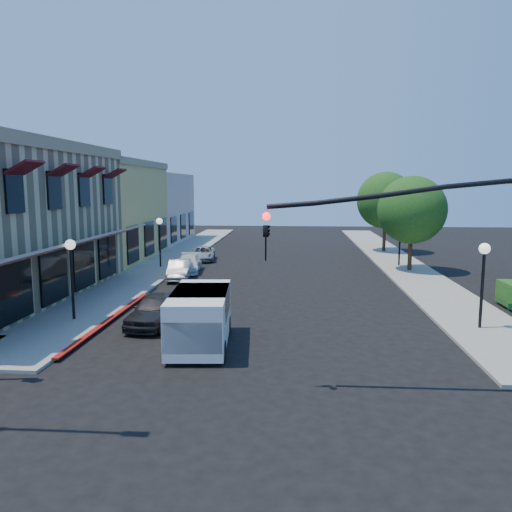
# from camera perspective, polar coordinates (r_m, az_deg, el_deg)

# --- Properties ---
(ground) EXTENTS (120.00, 120.00, 0.00)m
(ground) POSITION_cam_1_polar(r_m,az_deg,el_deg) (13.61, -0.09, -17.31)
(ground) COLOR black
(ground) RESTS_ON ground
(sidewalk_left) EXTENTS (3.50, 50.00, 0.12)m
(sidewalk_left) POSITION_cam_1_polar(r_m,az_deg,el_deg) (40.86, -9.35, -0.16)
(sidewalk_left) COLOR gray
(sidewalk_left) RESTS_ON ground
(sidewalk_right) EXTENTS (3.50, 50.00, 0.12)m
(sidewalk_right) POSITION_cam_1_polar(r_m,az_deg,el_deg) (40.43, 15.51, -0.43)
(sidewalk_right) COLOR gray
(sidewalk_right) RESTS_ON ground
(curb_red_strip) EXTENTS (0.25, 10.00, 0.06)m
(curb_red_strip) POSITION_cam_1_polar(r_m,az_deg,el_deg) (22.51, -16.32, -7.28)
(curb_red_strip) COLOR maroon
(curb_red_strip) RESTS_ON ground
(yellow_stucco_building) EXTENTS (10.00, 12.00, 7.60)m
(yellow_stucco_building) POSITION_cam_1_polar(r_m,az_deg,el_deg) (41.71, -18.87, 4.85)
(yellow_stucco_building) COLOR #D5BC60
(yellow_stucco_building) RESTS_ON ground
(pink_stucco_building) EXTENTS (10.00, 12.00, 7.00)m
(pink_stucco_building) POSITION_cam_1_polar(r_m,az_deg,el_deg) (52.94, -13.72, 5.32)
(pink_stucco_building) COLOR beige
(pink_stucco_building) RESTS_ON ground
(street_tree_a) EXTENTS (4.56, 4.56, 6.48)m
(street_tree_a) POSITION_cam_1_polar(r_m,az_deg,el_deg) (35.18, 17.39, 5.04)
(street_tree_a) COLOR #352315
(street_tree_a) RESTS_ON ground
(street_tree_b) EXTENTS (4.94, 4.94, 7.02)m
(street_tree_b) POSITION_cam_1_polar(r_m,az_deg,el_deg) (44.96, 14.58, 6.17)
(street_tree_b) COLOR #352315
(street_tree_b) RESTS_ON ground
(signal_mast_arm) EXTENTS (8.01, 0.39, 6.00)m
(signal_mast_arm) POSITION_cam_1_polar(r_m,az_deg,el_deg) (14.70, 23.82, 0.56)
(signal_mast_arm) COLOR black
(signal_mast_arm) RESTS_ON ground
(lamppost_left_near) EXTENTS (0.44, 0.44, 3.57)m
(lamppost_left_near) POSITION_cam_1_polar(r_m,az_deg,el_deg) (22.58, -20.40, -0.32)
(lamppost_left_near) COLOR black
(lamppost_left_near) RESTS_ON ground
(lamppost_left_far) EXTENTS (0.44, 0.44, 3.57)m
(lamppost_left_far) POSITION_cam_1_polar(r_m,az_deg,el_deg) (35.68, -10.96, 2.95)
(lamppost_left_far) COLOR black
(lamppost_left_far) RESTS_ON ground
(lamppost_right_near) EXTENTS (0.44, 0.44, 3.57)m
(lamppost_right_near) POSITION_cam_1_polar(r_m,az_deg,el_deg) (21.83, 24.58, -0.82)
(lamppost_right_near) COLOR black
(lamppost_right_near) RESTS_ON ground
(lamppost_right_far) EXTENTS (0.44, 0.44, 3.57)m
(lamppost_right_far) POSITION_cam_1_polar(r_m,az_deg,el_deg) (37.16, 16.16, 2.97)
(lamppost_right_far) COLOR black
(lamppost_right_far) RESTS_ON ground
(white_van) EXTENTS (2.33, 4.73, 2.04)m
(white_van) POSITION_cam_1_polar(r_m,az_deg,el_deg) (18.33, -6.43, -6.70)
(white_van) COLOR white
(white_van) RESTS_ON ground
(parked_car_a) EXTENTS (1.97, 4.08, 1.34)m
(parked_car_a) POSITION_cam_1_polar(r_m,az_deg,el_deg) (21.43, -11.37, -6.03)
(parked_car_a) COLOR black
(parked_car_a) RESTS_ON ground
(parked_car_b) EXTENTS (1.73, 3.82, 1.22)m
(parked_car_b) POSITION_cam_1_polar(r_m,az_deg,el_deg) (31.55, -8.74, -1.56)
(parked_car_b) COLOR #9D9FA2
(parked_car_b) RESTS_ON ground
(parked_car_c) EXTENTS (1.99, 4.09, 1.15)m
(parked_car_c) POSITION_cam_1_polar(r_m,az_deg,el_deg) (34.06, -7.75, -0.89)
(parked_car_c) COLOR silver
(parked_car_c) RESTS_ON ground
(parked_car_d) EXTENTS (2.25, 4.07, 1.08)m
(parked_car_d) POSITION_cam_1_polar(r_m,az_deg,el_deg) (39.28, -6.09, 0.28)
(parked_car_d) COLOR #ABAEB1
(parked_car_d) RESTS_ON ground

